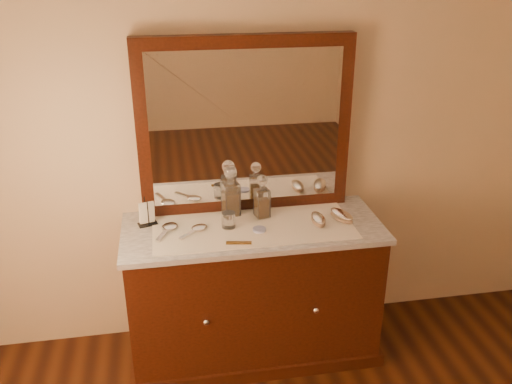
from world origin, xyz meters
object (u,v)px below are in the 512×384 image
at_px(brush_near, 318,219).
at_px(hand_mirror_outer, 168,228).
at_px(decanter_right, 262,201).
at_px(mirror_frame, 245,126).
at_px(dresser_cabinet, 253,292).
at_px(comb, 239,243).
at_px(decanter_left, 231,196).
at_px(pin_dish, 259,229).
at_px(hand_mirror_inner, 197,229).
at_px(brush_far, 342,216).
at_px(napkin_rack, 147,214).

relative_size(brush_near, hand_mirror_outer, 0.72).
bearing_deg(decanter_right, mirror_frame, 116.67).
distance_m(dresser_cabinet, brush_near, 0.59).
xyz_separation_m(comb, decanter_left, (0.01, 0.35, 0.11)).
bearing_deg(pin_dish, decanter_right, 74.93).
bearing_deg(comb, mirror_frame, 85.83).
xyz_separation_m(comb, hand_mirror_inner, (-0.20, 0.18, 0.00)).
relative_size(brush_near, brush_far, 0.84).
relative_size(brush_far, hand_mirror_outer, 0.86).
bearing_deg(brush_near, hand_mirror_outer, 175.63).
bearing_deg(dresser_cabinet, brush_far, -1.81).
distance_m(decanter_left, brush_far, 0.64).
bearing_deg(napkin_rack, decanter_right, -1.41).
distance_m(napkin_rack, hand_mirror_outer, 0.15).
xyz_separation_m(napkin_rack, brush_far, (1.08, -0.14, -0.03)).
bearing_deg(hand_mirror_inner, dresser_cabinet, 0.99).
bearing_deg(pin_dish, dresser_cabinet, 110.20).
height_order(dresser_cabinet, brush_far, brush_far).
bearing_deg(brush_near, dresser_cabinet, 174.66).
xyz_separation_m(mirror_frame, pin_dish, (0.02, -0.31, -0.49)).
relative_size(dresser_cabinet, comb, 10.52).
xyz_separation_m(decanter_left, hand_mirror_inner, (-0.21, -0.17, -0.11)).
relative_size(pin_dish, decanter_left, 0.24).
height_order(pin_dish, napkin_rack, napkin_rack).
xyz_separation_m(comb, napkin_rack, (-0.47, 0.31, 0.05)).
xyz_separation_m(napkin_rack, decanter_right, (0.65, -0.02, 0.04)).
bearing_deg(decanter_right, hand_mirror_outer, -172.00).
relative_size(decanter_left, hand_mirror_outer, 1.35).
height_order(napkin_rack, brush_far, napkin_rack).
bearing_deg(napkin_rack, brush_far, -7.18).
bearing_deg(hand_mirror_outer, decanter_right, 8.00).
relative_size(mirror_frame, pin_dish, 16.51).
relative_size(napkin_rack, hand_mirror_inner, 0.87).
bearing_deg(decanter_left, hand_mirror_inner, -141.30).
distance_m(dresser_cabinet, hand_mirror_inner, 0.55).
xyz_separation_m(dresser_cabinet, decanter_left, (-0.10, 0.16, 0.56)).
height_order(mirror_frame, napkin_rack, mirror_frame).
xyz_separation_m(dresser_cabinet, comb, (-0.11, -0.19, 0.45)).
distance_m(mirror_frame, brush_far, 0.74).
xyz_separation_m(brush_far, hand_mirror_inner, (-0.82, 0.01, -0.02)).
distance_m(mirror_frame, comb, 0.66).
bearing_deg(brush_far, comb, -164.26).
height_order(comb, hand_mirror_inner, hand_mirror_inner).
distance_m(dresser_cabinet, decanter_left, 0.59).
xyz_separation_m(decanter_left, brush_far, (0.61, -0.18, -0.09)).
bearing_deg(comb, napkin_rack, 156.20).
height_order(decanter_right, hand_mirror_inner, decanter_right).
height_order(pin_dish, hand_mirror_inner, hand_mirror_inner).
height_order(pin_dish, hand_mirror_outer, hand_mirror_outer).
height_order(napkin_rack, hand_mirror_outer, napkin_rack).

